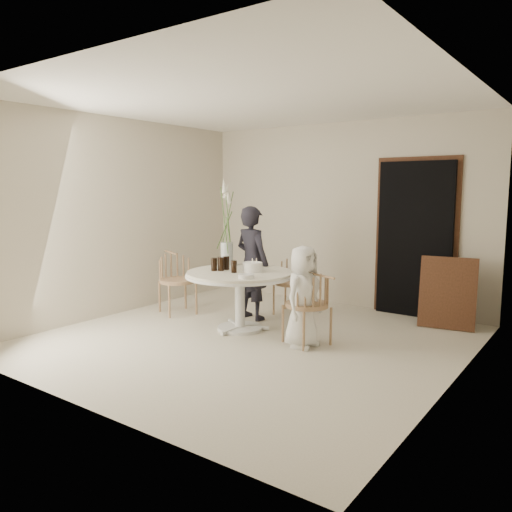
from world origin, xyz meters
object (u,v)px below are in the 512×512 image
Objects in this scene: chair_right at (314,299)px; boy at (303,297)px; birthday_cake at (252,267)px; flower_vase at (227,235)px; table at (240,281)px; chair_far at (295,275)px; girl at (252,263)px; chair_left at (174,273)px.

chair_right is 0.12m from boy.
flower_vase is at bearing 158.72° from birthday_cake.
table is 1.65× the size of chair_far.
boy is at bearing 161.96° from girl.
chair_far is 3.37× the size of birthday_cake.
boy is 4.70× the size of birthday_cake.
girl is (-0.27, -0.65, 0.23)m from chair_far.
girl is at bearing 126.28° from birthday_cake.
chair_right is at bearing -51.41° from boy.
birthday_cake is at bearing 137.45° from girl.
table is 0.23m from birthday_cake.
birthday_cake reaches higher than chair_left.
boy reaches higher than table.
birthday_cake is 0.71m from flower_vase.
table is 1.17× the size of flower_vase.
table is 1.60× the size of chair_right.
table is 5.56× the size of birthday_cake.
flower_vase reaches higher than chair_right.
birthday_cake is at bearing -70.08° from chair_left.
birthday_cake is at bearing 33.41° from table.
chair_far is at bearing 86.21° from table.
chair_right is at bearing 166.34° from girl.
birthday_cake is at bearing 78.35° from boy.
flower_vase reaches higher than table.
flower_vase reaches higher than girl.
birthday_cake reaches higher than chair_right.
boy is 0.89m from birthday_cake.
girl is 1.34× the size of boy.
girl is at bearing -119.73° from chair_far.
birthday_cake is (0.32, -0.44, 0.03)m from girl.
chair_far is 0.53× the size of girl.
birthday_cake is (-0.84, 0.21, 0.23)m from boy.
chair_far is 0.74m from girl.
birthday_cake is at bearing -94.21° from chair_far.
flower_vase is (-1.42, 0.43, 0.57)m from boy.
girl is (-1.26, 0.58, 0.22)m from chair_right.
chair_far is at bearing -30.65° from chair_left.
chair_far is at bearing 58.43° from flower_vase.
girl is (1.12, 0.33, 0.20)m from chair_left.
table is at bearing -100.65° from chair_far.
chair_right is 0.97m from birthday_cake.
chair_left is at bearing -151.75° from chair_far.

